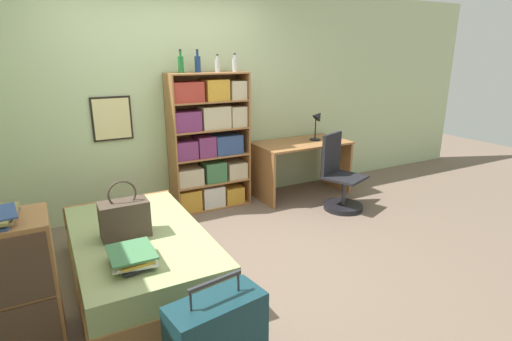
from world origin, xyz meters
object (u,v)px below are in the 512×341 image
book_stack_on_bed (133,257)px  bed (140,256)px  dresser (1,292)px  desk_lamp (318,120)px  desk_chair (340,186)px  suitcase (217,341)px  bookcase (209,144)px  bottle_clear (218,65)px  desk (301,158)px  bottle_green (181,64)px  handbag (125,218)px  bottle_blue (235,65)px  bottle_brown (198,64)px

book_stack_on_bed → bed: bearing=74.7°
bed → dresser: (-0.93, -0.50, 0.24)m
bed → book_stack_on_bed: book_stack_on_bed is taller
desk_lamp → desk_chair: 0.98m
suitcase → bookcase: (1.01, 2.60, 0.52)m
bottle_clear → desk: bearing=-6.4°
desk_lamp → bed: bearing=-156.8°
bottle_green → handbag: bearing=-126.0°
book_stack_on_bed → bottle_blue: 2.70m
book_stack_on_bed → bottle_brown: 2.51m
bed → desk: 2.65m
bed → bottle_green: (0.85, 1.27, 1.51)m
dresser → bottle_blue: bearing=35.8°
book_stack_on_bed → bookcase: size_ratio=0.23×
bottle_green → bottle_brown: bearing=8.2°
dresser → bookcase: bookcase is taller
bottle_brown → bed: bearing=-129.2°
book_stack_on_bed → bottle_clear: bearing=51.2°
suitcase → bottle_green: bearing=74.7°
bottle_green → bottle_brown: size_ratio=1.00×
book_stack_on_bed → bottle_blue: size_ratio=1.78×
suitcase → bookcase: bearing=68.8°
suitcase → bottle_green: size_ratio=2.68×
suitcase → desk: size_ratio=0.55×
bottle_blue → desk_chair: (1.02, -0.79, -1.42)m
bottle_blue → desk_chair: bearing=-37.6°
suitcase → dresser: bearing=142.6°
bottle_brown → bottle_blue: 0.44m
desk_lamp → handbag: bearing=-156.9°
bottle_clear → bottle_blue: bearing=0.5°
suitcase → bottle_clear: (1.14, 2.57, 1.43)m
bed → bottle_clear: size_ratio=9.08×
bottle_blue → desk: (0.89, -0.13, -1.21)m
desk_lamp → dresser: bearing=-155.4°
bed → bottle_blue: 2.45m
bottle_blue → desk_lamp: size_ratio=0.52×
bottle_clear → bookcase: bearing=168.5°
book_stack_on_bed → desk_chair: (2.66, 0.98, -0.21)m
book_stack_on_bed → desk_lamp: (2.79, 1.66, 0.49)m
bed → desk_lamp: 2.98m
desk → desk_lamp: size_ratio=3.04×
bottle_clear → desk_lamp: bearing=-4.6°
suitcase → bookcase: 2.83m
book_stack_on_bed → bottle_blue: (1.64, 1.77, 1.21)m
bookcase → bottle_brown: 0.94m
bottle_blue → bed: bearing=-140.2°
suitcase → bottle_clear: size_ratio=3.39×
bookcase → desk_lamp: bookcase is taller
bed → bottle_blue: size_ratio=8.63×
suitcase → dresser: (-1.07, 0.82, 0.18)m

